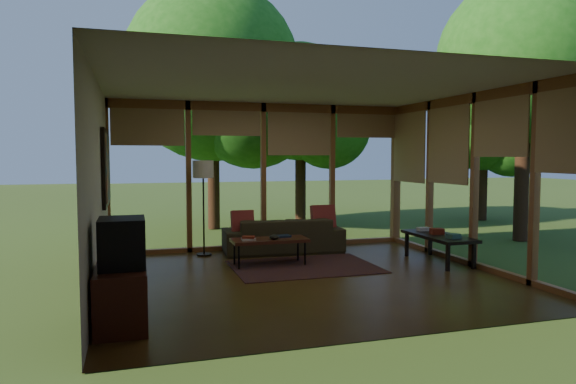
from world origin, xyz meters
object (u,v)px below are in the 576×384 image
object	(u,v)px
television	(122,243)
floor_lamp	(203,175)
media_cabinet	(121,296)
sofa	(283,235)
coffee_table	(270,241)
side_console	(439,237)

from	to	relation	value
television	floor_lamp	distance (m)	3.73
media_cabinet	television	distance (m)	0.55
floor_lamp	television	bearing A→B (deg)	-110.34
floor_lamp	sofa	bearing A→B (deg)	-4.21
sofa	coffee_table	bearing A→B (deg)	66.47
side_console	sofa	bearing A→B (deg)	143.74
television	sofa	bearing A→B (deg)	51.34
floor_lamp	media_cabinet	bearing A→B (deg)	-110.63
sofa	side_console	world-z (taller)	sofa
media_cabinet	side_console	bearing A→B (deg)	19.94
television	coffee_table	bearing A→B (deg)	47.29
side_console	coffee_table	bearing A→B (deg)	167.76
sofa	floor_lamp	xyz separation A→B (m)	(-1.40, 0.10, 1.10)
television	coffee_table	distance (m)	3.23
television	side_console	distance (m)	5.18
media_cabinet	floor_lamp	xyz separation A→B (m)	(1.30, 3.46, 1.11)
television	media_cabinet	bearing A→B (deg)	180.00
sofa	floor_lamp	world-z (taller)	floor_lamp
media_cabinet	coffee_table	world-z (taller)	media_cabinet
sofa	television	distance (m)	4.33
floor_lamp	coffee_table	bearing A→B (deg)	-51.41
floor_lamp	side_console	world-z (taller)	floor_lamp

